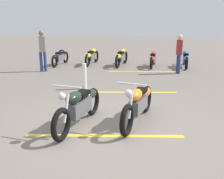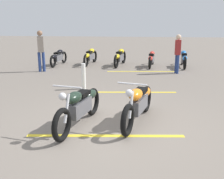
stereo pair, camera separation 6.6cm
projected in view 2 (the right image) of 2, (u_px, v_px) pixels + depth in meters
ground_plane at (109, 126)px, 5.94m from camera, size 60.00×60.00×0.00m
motorcycle_bright_foreground at (139, 102)px, 6.08m from camera, size 2.18×0.78×1.04m
motorcycle_dark_foreground at (80, 105)px, 5.85m from camera, size 2.20×0.72×1.04m
motorcycle_row_far_left at (184, 59)px, 12.96m from camera, size 2.07×0.32×0.78m
motorcycle_row_left at (151, 59)px, 13.05m from camera, size 1.96×0.39×0.74m
motorcycle_row_center at (120, 57)px, 13.34m from camera, size 2.16×0.50×0.82m
motorcycle_row_right at (90, 56)px, 13.74m from camera, size 2.11×0.40×0.79m
motorcycle_row_far_right at (58, 57)px, 13.49m from camera, size 2.04×0.36×0.77m
bystander_near_row at (178, 52)px, 11.39m from camera, size 0.28×0.24×1.66m
bystander_secondary at (41, 49)px, 11.76m from camera, size 0.28×0.31×1.81m
bollard_post at (84, 76)px, 8.93m from camera, size 0.14×0.14×0.87m
parking_stripe_near at (106, 136)px, 5.42m from camera, size 0.43×3.20×0.01m
parking_stripe_mid at (127, 92)px, 8.63m from camera, size 0.43×3.20×0.01m
parking_stripe_far at (143, 71)px, 12.01m from camera, size 0.43×3.20×0.01m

